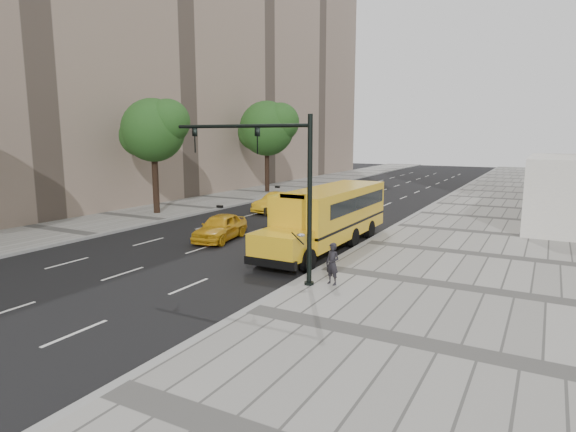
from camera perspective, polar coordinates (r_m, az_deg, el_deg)
The scene contains 13 objects.
ground at distance 28.10m, azimuth -2.35°, elevation -2.07°, with size 140.00×140.00×0.00m, color black.
sidewalk_museum at distance 24.33m, azimuth 22.74°, elevation -4.46°, with size 12.00×140.00×0.15m, color gray.
sidewalk_far at distance 34.96m, azimuth -18.01°, elevation -0.11°, with size 6.00×140.00×0.15m, color gray.
curb_museum at distance 25.58m, azimuth 9.26°, elevation -3.17°, with size 0.30×140.00×0.15m, color gray.
curb_far at distance 32.86m, azimuth -14.40°, elevation -0.53°, with size 0.30×140.00×0.15m, color gray.
building_far at distance 48.34m, azimuth -16.84°, elevation 21.51°, with size 10.00×80.00×32.00m, color gray.
tree_b at distance 35.43m, azimuth -15.59°, elevation 9.83°, with size 4.97×4.42×8.21m.
tree_c at distance 47.70m, azimuth -2.43°, elevation 10.38°, with size 5.98×5.32×8.97m.
school_bus at distance 24.64m, azimuth 5.10°, elevation 0.43°, with size 2.96×11.56×3.19m.
taxi_near at distance 26.40m, azimuth -8.03°, elevation -1.32°, with size 1.69×4.21×1.43m, color gold.
taxi_far at distance 35.69m, azimuth -1.26°, elevation 1.61°, with size 1.54×4.43×1.46m, color gold.
pedestrian at distance 18.02m, azimuth 5.29°, elevation -5.66°, with size 0.57×0.38×1.58m, color black.
traffic_signal at distance 18.04m, azimuth -1.43°, elevation 4.58°, with size 6.18×0.36×6.40m.
Camera 1 is at (14.20, -23.58, 5.65)m, focal length 30.00 mm.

